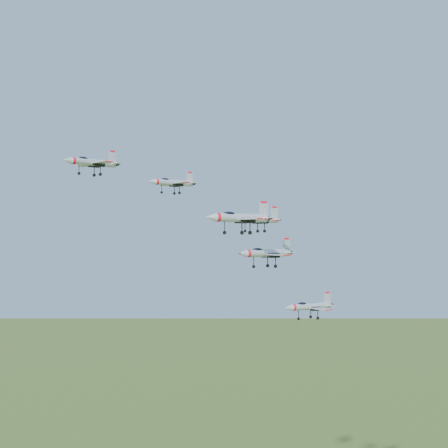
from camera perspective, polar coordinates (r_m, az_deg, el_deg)
name	(u,v)px	position (r m, az deg, el deg)	size (l,w,h in m)	color
jet_lead	(92,162)	(127.60, -11.99, 5.55)	(13.02, 11.02, 3.52)	#B7BCC5
jet_left_high	(172,182)	(120.04, -4.75, 3.81)	(10.83, 9.01, 2.89)	#B7BCC5
jet_right_high	(239,218)	(104.17, 1.43, 0.60)	(13.64, 11.27, 3.65)	#B7BCC5
jet_left_low	(256,219)	(127.44, 2.96, 0.44)	(13.04, 10.82, 3.48)	#B7BCC5
jet_right_low	(266,253)	(113.37, 3.87, -2.65)	(12.99, 10.77, 3.47)	#B7BCC5
jet_trail	(309,306)	(130.69, 7.82, -7.45)	(13.01, 10.71, 3.48)	#B7BCC5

